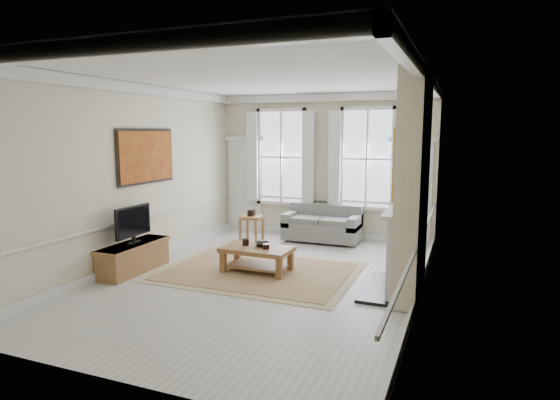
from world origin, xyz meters
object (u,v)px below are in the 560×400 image
at_px(sofa, 323,226).
at_px(tv_stand, 134,257).
at_px(side_table, 252,221).
at_px(coffee_table, 257,252).

height_order(sofa, tv_stand, sofa).
relative_size(side_table, tv_stand, 0.39).
relative_size(coffee_table, tv_stand, 0.85).
relative_size(sofa, side_table, 2.97).
bearing_deg(side_table, sofa, 20.03).
distance_m(coffee_table, tv_stand, 2.24).
bearing_deg(sofa, side_table, -159.97).
bearing_deg(sofa, coffee_table, -98.28).
bearing_deg(side_table, tv_stand, -107.35).
distance_m(sofa, tv_stand, 4.36).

